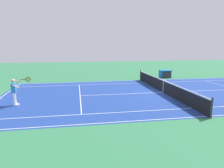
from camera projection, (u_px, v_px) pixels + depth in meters
name	position (u px, v px, depth m)	size (l,w,h in m)	color
ground_plane	(163.00, 92.00, 15.90)	(60.00, 60.00, 0.00)	#2D7247
court_slab	(163.00, 92.00, 15.90)	(24.20, 11.40, 0.00)	navy
court_line_markings	(163.00, 92.00, 15.90)	(23.85, 11.05, 0.01)	white
tennis_net	(163.00, 86.00, 15.81)	(0.10, 11.70, 1.08)	#2D2D33
tennis_player_near	(15.00, 91.00, 12.29)	(1.05, 0.78, 1.70)	white
tennis_ball	(152.00, 90.00, 16.57)	(0.07, 0.07, 0.07)	#CCE01E
equipment_cart_tarped	(165.00, 74.00, 22.89)	(1.25, 0.84, 0.85)	#2D2D33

